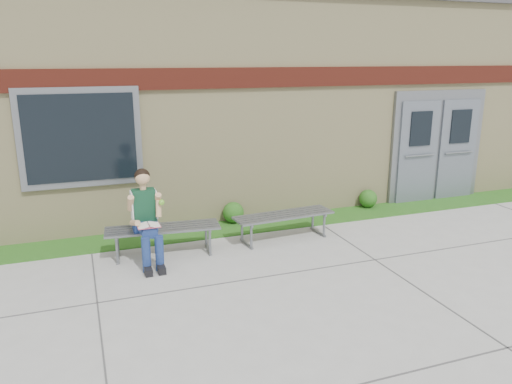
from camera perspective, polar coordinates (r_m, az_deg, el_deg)
name	(u,v)px	position (r m, az deg, el deg)	size (l,w,h in m)	color
ground	(332,284)	(6.90, 8.65, -10.30)	(80.00, 80.00, 0.00)	#9E9E99
grass_strip	(263,224)	(9.09, 0.86, -3.69)	(16.00, 0.80, 0.02)	#184F15
school_building	(212,95)	(11.86, -5.02, 11.03)	(16.20, 6.22, 4.20)	beige
bench_left	(163,233)	(7.77, -10.57, -4.67)	(1.76, 0.64, 0.45)	slate
bench_right	(284,220)	(8.30, 3.18, -3.19)	(1.72, 0.60, 0.44)	slate
girl	(146,216)	(7.42, -12.43, -2.71)	(0.51, 0.85, 1.39)	navy
shrub_mid	(233,212)	(9.10, -2.61, -2.35)	(0.38, 0.38, 0.38)	#184F15
shrub_east	(368,198)	(10.27, 12.69, -0.73)	(0.36, 0.36, 0.36)	#184F15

